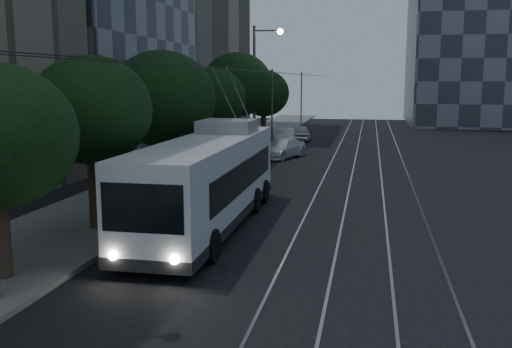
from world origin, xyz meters
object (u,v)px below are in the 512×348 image
object	(u,v)px
car_white_a	(252,156)
car_white_d	(301,133)
car_white_c	(286,137)
pickup_silver	(231,165)
car_white_b	(282,148)
streetlamp_far	(260,75)
trolleybus	(209,180)

from	to	relation	value
car_white_a	car_white_d	size ratio (longest dim) A/B	1.00
car_white_c	car_white_d	size ratio (longest dim) A/B	1.08
car_white_d	pickup_silver	bearing A→B (deg)	-103.32
car_white_b	streetlamp_far	bearing A→B (deg)	141.16
trolleybus	car_white_a	size ratio (longest dim) A/B	3.31
car_white_d	car_white_a	bearing A→B (deg)	-104.33
car_white_d	streetlamp_far	bearing A→B (deg)	-116.57
streetlamp_far	car_white_a	bearing A→B (deg)	-82.18
car_white_d	car_white_b	bearing A→B (deg)	-99.62
trolleybus	streetlamp_far	bearing A→B (deg)	96.20
trolleybus	car_white_b	distance (m)	18.36
car_white_a	streetlamp_far	xyz separation A→B (m)	(-1.10, 8.01, 4.85)
streetlamp_far	car_white_c	bearing A→B (deg)	67.73
pickup_silver	car_white_b	world-z (taller)	pickup_silver
pickup_silver	car_white_a	world-z (taller)	pickup_silver
car_white_b	car_white_d	bearing A→B (deg)	111.63
pickup_silver	car_white_b	distance (m)	9.41
trolleybus	pickup_silver	size ratio (longest dim) A/B	2.02
trolleybus	car_white_c	distance (m)	25.90
car_white_d	streetlamp_far	size ratio (longest dim) A/B	0.41
car_white_a	car_white_b	distance (m)	4.21
car_white_c	streetlamp_far	size ratio (longest dim) A/B	0.44
pickup_silver	streetlamp_far	size ratio (longest dim) A/B	0.67
pickup_silver	car_white_a	xyz separation A→B (m)	(0.00, 5.30, -0.21)
car_white_d	streetlamp_far	xyz separation A→B (m)	(-2.18, -7.49, 4.85)
car_white_a	pickup_silver	bearing A→B (deg)	-84.10
pickup_silver	car_white_d	world-z (taller)	pickup_silver
car_white_a	car_white_c	xyz separation A→B (m)	(0.35, 11.55, 0.03)
car_white_c	streetlamp_far	bearing A→B (deg)	-115.35
car_white_b	car_white_c	distance (m)	7.58
car_white_b	trolleybus	bearing A→B (deg)	-68.57
trolleybus	car_white_d	distance (m)	29.82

